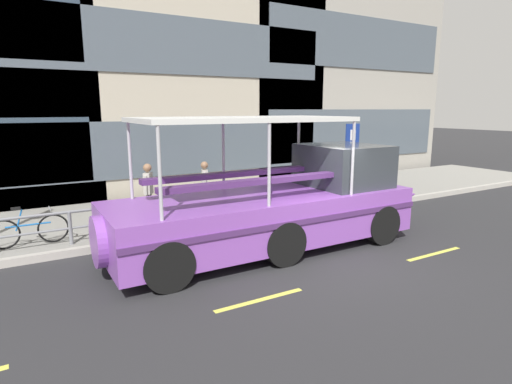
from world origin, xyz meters
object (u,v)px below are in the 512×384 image
Objects in this scene: leaned_bicycle at (29,230)px; duck_tour_boat at (283,205)px; pedestrian_mid_right at (148,187)px; parking_sign at (351,149)px; pedestrian_mid_left at (205,183)px; pedestrian_near_bow at (308,175)px.

duck_tour_boat is at bearing -25.21° from leaned_bicycle.
leaned_bicycle is 0.19× the size of duck_tour_boat.
leaned_bicycle is 1.03× the size of pedestrian_mid_right.
parking_sign is at bearing -5.73° from pedestrian_mid_right.
pedestrian_mid_left is at bearing 7.83° from leaned_bicycle.
duck_tour_boat is 3.32m from pedestrian_mid_left.
leaned_bicycle is (-9.96, 0.11, -1.45)m from parking_sign.
duck_tour_boat reaches higher than pedestrian_near_bow.
pedestrian_mid_right is at bearing 10.91° from leaned_bicycle.
duck_tour_boat is at bearing -52.41° from pedestrian_mid_right.
duck_tour_boat is (5.49, -2.58, 0.50)m from leaned_bicycle.
duck_tour_boat is at bearing -77.93° from pedestrian_mid_left.
pedestrian_mid_left reaches higher than leaned_bicycle.
duck_tour_boat is 5.48× the size of pedestrian_mid_right.
pedestrian_mid_left is at bearing 102.07° from duck_tour_boat.
pedestrian_near_bow is (3.00, 2.99, 0.10)m from duck_tour_boat.
duck_tour_boat reaches higher than parking_sign.
duck_tour_boat is 4.00m from pedestrian_mid_right.
leaned_bicycle is at bearing -169.09° from pedestrian_mid_right.
parking_sign is 1.67× the size of pedestrian_near_bow.
pedestrian_mid_right reaches higher than pedestrian_near_bow.
parking_sign reaches higher than pedestrian_near_bow.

